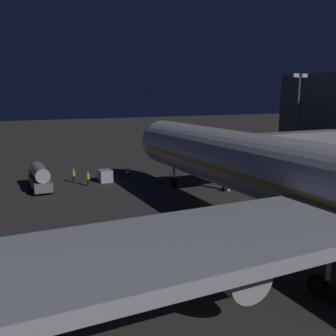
{
  "coord_description": "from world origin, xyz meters",
  "views": [
    {
      "loc": [
        21.04,
        24.88,
        11.55
      ],
      "look_at": [
        3.0,
        -12.57,
        3.5
      ],
      "focal_mm": 40.58,
      "sensor_mm": 36.0,
      "label": 1
    }
  ],
  "objects_px": {
    "ground_crew_near_nose_gear": "(128,173)",
    "traffic_cone_nose_starboard": "(142,178)",
    "apron_floodlight_mast": "(297,112)",
    "ground_crew_by_belt_loader": "(74,175)",
    "fuel_tanker": "(40,177)",
    "baggage_container_mid_row": "(105,176)",
    "ground_crew_marshaller_fwd": "(88,178)",
    "traffic_cone_nose_port": "(170,175)",
    "jet_bridge": "(272,144)"
  },
  "relations": [
    {
      "from": "ground_crew_near_nose_gear",
      "to": "traffic_cone_nose_starboard",
      "type": "bearing_deg",
      "value": 139.7
    },
    {
      "from": "ground_crew_by_belt_loader",
      "to": "traffic_cone_nose_port",
      "type": "relative_size",
      "value": 3.37
    },
    {
      "from": "ground_crew_by_belt_loader",
      "to": "ground_crew_marshaller_fwd",
      "type": "xyz_separation_m",
      "value": [
        -1.25,
        2.7,
        -0.02
      ]
    },
    {
      "from": "baggage_container_mid_row",
      "to": "traffic_cone_nose_port",
      "type": "relative_size",
      "value": 3.38
    },
    {
      "from": "jet_bridge",
      "to": "ground_crew_by_belt_loader",
      "type": "relative_size",
      "value": 11.55
    },
    {
      "from": "ground_crew_marshaller_fwd",
      "to": "ground_crew_near_nose_gear",
      "type": "bearing_deg",
      "value": -165.39
    },
    {
      "from": "baggage_container_mid_row",
      "to": "ground_crew_by_belt_loader",
      "type": "xyz_separation_m",
      "value": [
        3.92,
        -1.3,
        0.21
      ]
    },
    {
      "from": "ground_crew_by_belt_loader",
      "to": "traffic_cone_nose_starboard",
      "type": "distance_m",
      "value": 9.1
    },
    {
      "from": "apron_floodlight_mast",
      "to": "traffic_cone_nose_port",
      "type": "height_order",
      "value": "apron_floodlight_mast"
    },
    {
      "from": "baggage_container_mid_row",
      "to": "ground_crew_by_belt_loader",
      "type": "relative_size",
      "value": 1.0
    },
    {
      "from": "jet_bridge",
      "to": "ground_crew_by_belt_loader",
      "type": "bearing_deg",
      "value": -29.19
    },
    {
      "from": "fuel_tanker",
      "to": "ground_crew_near_nose_gear",
      "type": "bearing_deg",
      "value": -176.09
    },
    {
      "from": "ground_crew_by_belt_loader",
      "to": "traffic_cone_nose_port",
      "type": "xyz_separation_m",
      "value": [
        -13.13,
        2.45,
        -0.75
      ]
    },
    {
      "from": "baggage_container_mid_row",
      "to": "ground_crew_near_nose_gear",
      "type": "relative_size",
      "value": 1.09
    },
    {
      "from": "fuel_tanker",
      "to": "ground_crew_marshaller_fwd",
      "type": "height_order",
      "value": "fuel_tanker"
    },
    {
      "from": "ground_crew_marshaller_fwd",
      "to": "apron_floodlight_mast",
      "type": "bearing_deg",
      "value": -179.5
    },
    {
      "from": "traffic_cone_nose_port",
      "to": "ground_crew_by_belt_loader",
      "type": "bearing_deg",
      "value": -10.57
    },
    {
      "from": "ground_crew_near_nose_gear",
      "to": "traffic_cone_nose_starboard",
      "type": "relative_size",
      "value": 3.11
    },
    {
      "from": "jet_bridge",
      "to": "fuel_tanker",
      "type": "relative_size",
      "value": 3.17
    },
    {
      "from": "fuel_tanker",
      "to": "jet_bridge",
      "type": "bearing_deg",
      "value": 158.59
    },
    {
      "from": "baggage_container_mid_row",
      "to": "ground_crew_by_belt_loader",
      "type": "bearing_deg",
      "value": -18.3
    },
    {
      "from": "ground_crew_marshaller_fwd",
      "to": "traffic_cone_nose_starboard",
      "type": "distance_m",
      "value": 7.53
    },
    {
      "from": "fuel_tanker",
      "to": "ground_crew_by_belt_loader",
      "type": "distance_m",
      "value": 5.01
    },
    {
      "from": "ground_crew_marshaller_fwd",
      "to": "traffic_cone_nose_port",
      "type": "relative_size",
      "value": 3.31
    },
    {
      "from": "ground_crew_by_belt_loader",
      "to": "fuel_tanker",
      "type": "bearing_deg",
      "value": 23.1
    },
    {
      "from": "jet_bridge",
      "to": "ground_crew_marshaller_fwd",
      "type": "bearing_deg",
      "value": -24.91
    },
    {
      "from": "baggage_container_mid_row",
      "to": "traffic_cone_nose_starboard",
      "type": "bearing_deg",
      "value": 166.51
    },
    {
      "from": "traffic_cone_nose_port",
      "to": "fuel_tanker",
      "type": "bearing_deg",
      "value": -1.61
    },
    {
      "from": "traffic_cone_nose_starboard",
      "to": "fuel_tanker",
      "type": "bearing_deg",
      "value": -2.15
    },
    {
      "from": "jet_bridge",
      "to": "baggage_container_mid_row",
      "type": "height_order",
      "value": "jet_bridge"
    },
    {
      "from": "ground_crew_by_belt_loader",
      "to": "traffic_cone_nose_port",
      "type": "height_order",
      "value": "ground_crew_by_belt_loader"
    },
    {
      "from": "jet_bridge",
      "to": "traffic_cone_nose_port",
      "type": "distance_m",
      "value": 14.7
    },
    {
      "from": "apron_floodlight_mast",
      "to": "baggage_container_mid_row",
      "type": "bearing_deg",
      "value": -1.93
    },
    {
      "from": "fuel_tanker",
      "to": "traffic_cone_nose_starboard",
      "type": "distance_m",
      "value": 13.39
    },
    {
      "from": "baggage_container_mid_row",
      "to": "ground_crew_by_belt_loader",
      "type": "distance_m",
      "value": 4.13
    },
    {
      "from": "jet_bridge",
      "to": "ground_crew_marshaller_fwd",
      "type": "height_order",
      "value": "jet_bridge"
    },
    {
      "from": "ground_crew_marshaller_fwd",
      "to": "traffic_cone_nose_starboard",
      "type": "height_order",
      "value": "ground_crew_marshaller_fwd"
    },
    {
      "from": "jet_bridge",
      "to": "traffic_cone_nose_port",
      "type": "bearing_deg",
      "value": -47.26
    },
    {
      "from": "ground_crew_near_nose_gear",
      "to": "ground_crew_by_belt_loader",
      "type": "xyz_separation_m",
      "value": [
        7.2,
        -1.15,
        0.08
      ]
    },
    {
      "from": "baggage_container_mid_row",
      "to": "ground_crew_near_nose_gear",
      "type": "bearing_deg",
      "value": -177.41
    },
    {
      "from": "fuel_tanker",
      "to": "baggage_container_mid_row",
      "type": "xyz_separation_m",
      "value": [
        -8.49,
        -0.66,
        -0.83
      ]
    },
    {
      "from": "ground_crew_by_belt_loader",
      "to": "ground_crew_marshaller_fwd",
      "type": "height_order",
      "value": "ground_crew_by_belt_loader"
    },
    {
      "from": "apron_floodlight_mast",
      "to": "fuel_tanker",
      "type": "relative_size",
      "value": 2.2
    },
    {
      "from": "apron_floodlight_mast",
      "to": "baggage_container_mid_row",
      "type": "distance_m",
      "value": 33.5
    },
    {
      "from": "ground_crew_near_nose_gear",
      "to": "apron_floodlight_mast",
      "type": "bearing_deg",
      "value": 177.56
    },
    {
      "from": "apron_floodlight_mast",
      "to": "ground_crew_near_nose_gear",
      "type": "relative_size",
      "value": 8.71
    },
    {
      "from": "baggage_container_mid_row",
      "to": "ground_crew_marshaller_fwd",
      "type": "distance_m",
      "value": 3.02
    },
    {
      "from": "baggage_container_mid_row",
      "to": "apron_floodlight_mast",
      "type": "bearing_deg",
      "value": 178.07
    },
    {
      "from": "ground_crew_near_nose_gear",
      "to": "traffic_cone_nose_starboard",
      "type": "distance_m",
      "value": 2.12
    },
    {
      "from": "jet_bridge",
      "to": "ground_crew_marshaller_fwd",
      "type": "relative_size",
      "value": 11.77
    }
  ]
}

